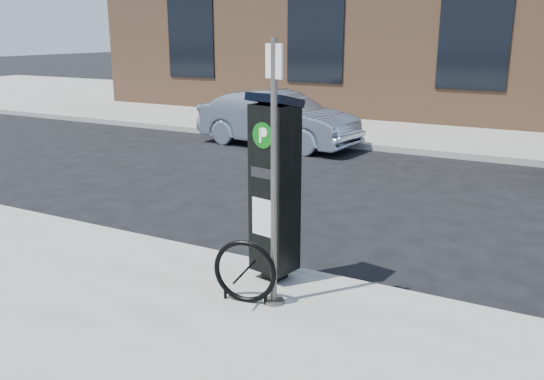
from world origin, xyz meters
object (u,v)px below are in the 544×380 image
Objects in this scene: bike_rack at (245,272)px; sign_pole at (274,179)px; parking_kiosk at (275,186)px; car_silver at (278,119)px.

sign_pole is at bearing 13.66° from bike_rack.
sign_pole is 1.05m from bike_rack.
parking_kiosk is 0.69m from sign_pole.
sign_pole is 0.62× the size of car_silver.
car_silver is at bearing 129.06° from parking_kiosk.
car_silver is (-4.35, 8.28, -0.78)m from sign_pole.
parking_kiosk is 0.49× the size of car_silver.
sign_pole is at bearing -51.05° from parking_kiosk.
parking_kiosk reaches higher than car_silver.
car_silver is (-4.05, 7.71, -0.53)m from parking_kiosk.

